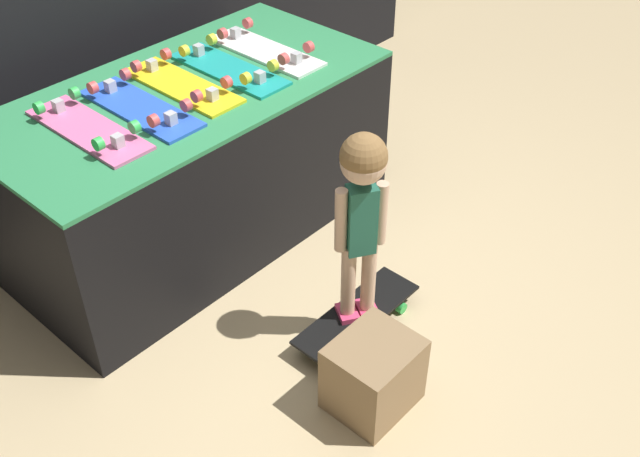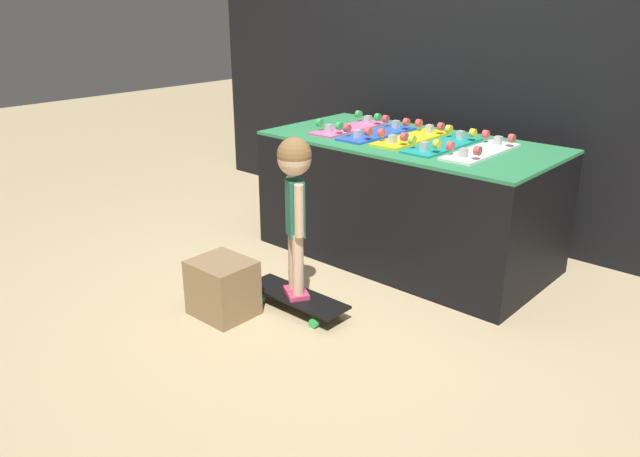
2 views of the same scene
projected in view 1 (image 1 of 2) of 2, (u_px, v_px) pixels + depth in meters
ground_plane at (287, 281)px, 3.53m from camera, size 16.00×16.00×0.00m
display_rack at (193, 162)px, 3.60m from camera, size 1.86×0.93×0.80m
skateboard_pink_on_rack at (88, 127)px, 3.05m from camera, size 0.20×0.63×0.09m
skateboard_blue_on_rack at (140, 106)px, 3.19m from camera, size 0.20×0.63×0.09m
skateboard_yellow_on_rack at (182, 84)px, 3.35m from camera, size 0.20×0.63×0.09m
skateboard_teal_on_rack at (229, 67)px, 3.48m from camera, size 0.20×0.63×0.09m
skateboard_white_on_rack at (265, 49)px, 3.63m from camera, size 0.20×0.63×0.09m
skateboard_on_floor at (357, 316)px, 3.25m from camera, size 0.64×0.20×0.09m
child at (362, 196)px, 2.85m from camera, size 0.20×0.18×0.89m
storage_box at (373, 375)px, 2.88m from camera, size 0.32×0.28×0.32m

